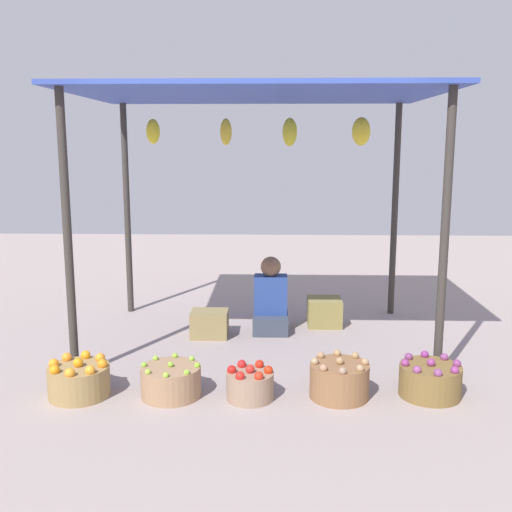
% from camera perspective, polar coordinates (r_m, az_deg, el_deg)
% --- Properties ---
extents(ground_plane, '(14.00, 14.00, 0.00)m').
position_cam_1_polar(ground_plane, '(6.04, 0.15, -7.93)').
color(ground_plane, gray).
extents(market_stall_structure, '(3.31, 2.29, 2.40)m').
position_cam_1_polar(market_stall_structure, '(5.73, 0.28, 13.49)').
color(market_stall_structure, '#38332D').
rests_on(market_stall_structure, ground).
extents(vendor_person, '(0.36, 0.44, 0.78)m').
position_cam_1_polar(vendor_person, '(6.25, 1.40, -4.44)').
color(vendor_person, '#363E4B').
rests_on(vendor_person, ground).
extents(basket_oranges, '(0.47, 0.47, 0.31)m').
position_cam_1_polar(basket_oranges, '(4.92, -16.45, -11.22)').
color(basket_oranges, '#997C4A').
rests_on(basket_oranges, ground).
extents(basket_limes, '(0.46, 0.46, 0.28)m').
position_cam_1_polar(basket_limes, '(4.77, -8.07, -11.67)').
color(basket_limes, '#9D7755').
rests_on(basket_limes, ground).
extents(basket_red_tomatoes, '(0.36, 0.36, 0.27)m').
position_cam_1_polar(basket_red_tomatoes, '(4.68, -0.57, -12.09)').
color(basket_red_tomatoes, '#967860').
rests_on(basket_red_tomatoes, ground).
extents(basket_potatoes, '(0.45, 0.45, 0.32)m').
position_cam_1_polar(basket_potatoes, '(4.74, 7.91, -11.57)').
color(basket_potatoes, brown).
rests_on(basket_potatoes, ground).
extents(basket_purple_onions, '(0.47, 0.47, 0.30)m').
position_cam_1_polar(basket_purple_onions, '(4.91, 16.20, -11.24)').
color(basket_purple_onions, brown).
rests_on(basket_purple_onions, ground).
extents(wooden_crate_near_vendor, '(0.37, 0.31, 0.26)m').
position_cam_1_polar(wooden_crate_near_vendor, '(6.12, -4.43, -6.43)').
color(wooden_crate_near_vendor, olive).
rests_on(wooden_crate_near_vendor, ground).
extents(wooden_crate_stacked_rear, '(0.36, 0.36, 0.29)m').
position_cam_1_polar(wooden_crate_stacked_rear, '(6.50, 6.50, -5.30)').
color(wooden_crate_stacked_rear, olive).
rests_on(wooden_crate_stacked_rear, ground).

